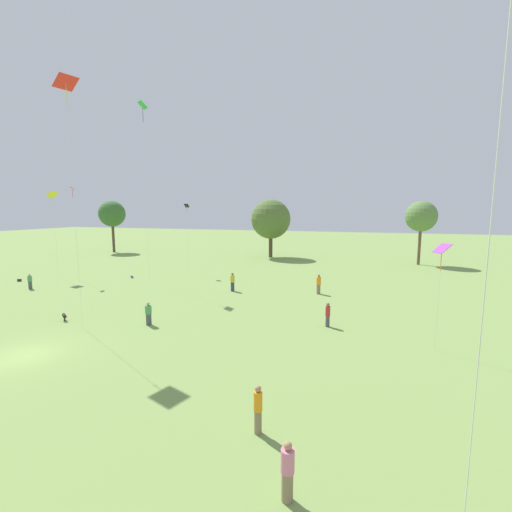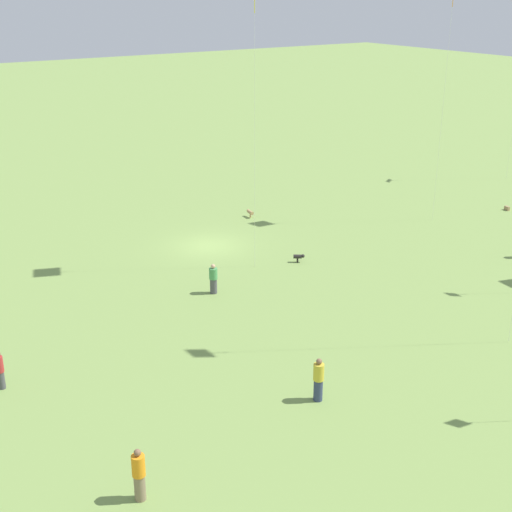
% 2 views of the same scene
% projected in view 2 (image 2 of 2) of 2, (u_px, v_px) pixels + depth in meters
% --- Properties ---
extents(ground_plane, '(240.00, 240.00, 0.00)m').
position_uv_depth(ground_plane, '(209.00, 246.00, 45.51)').
color(ground_plane, '#7A994C').
extents(person_1, '(0.60, 0.60, 1.93)m').
position_uv_depth(person_1, '(139.00, 475.00, 22.86)').
color(person_1, '#847056').
rests_on(person_1, ground_plane).
extents(person_2, '(0.63, 0.63, 1.68)m').
position_uv_depth(person_2, '(213.00, 279.00, 38.30)').
color(person_2, '#4C4C51').
rests_on(person_2, ground_plane).
extents(person_3, '(0.36, 0.36, 1.72)m').
position_uv_depth(person_3, '(0.00, 370.00, 29.22)').
color(person_3, '#4C4C51').
rests_on(person_3, ground_plane).
extents(person_6, '(0.50, 0.50, 1.88)m').
position_uv_depth(person_6, '(318.00, 380.00, 28.37)').
color(person_6, '#333D5B').
rests_on(person_6, ground_plane).
extents(dog_0, '(0.30, 0.77, 0.53)m').
position_uv_depth(dog_0, '(250.00, 212.00, 50.94)').
color(dog_0, tan).
rests_on(dog_0, ground_plane).
extents(dog_1, '(0.64, 0.53, 0.51)m').
position_uv_depth(dog_1, '(299.00, 257.00, 42.71)').
color(dog_1, black).
rests_on(dog_1, ground_plane).
extents(picnic_bag_1, '(0.25, 0.45, 0.30)m').
position_uv_depth(picnic_bag_1, '(507.00, 208.00, 52.58)').
color(picnic_bag_1, '#A58459').
rests_on(picnic_bag_1, ground_plane).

